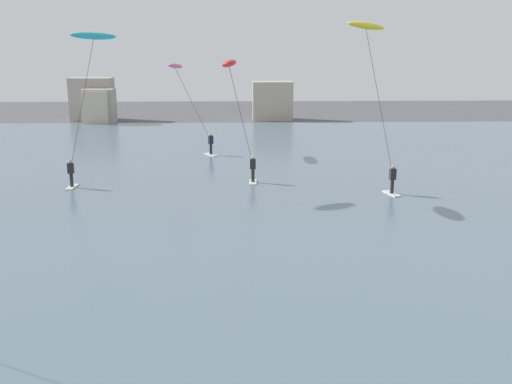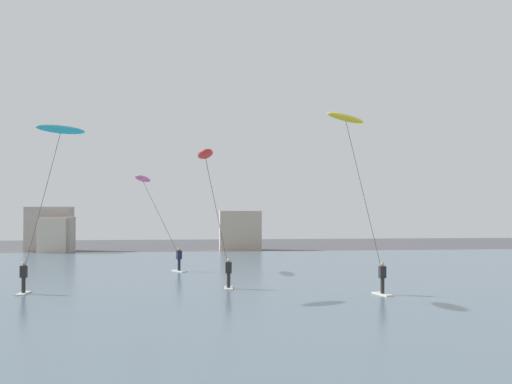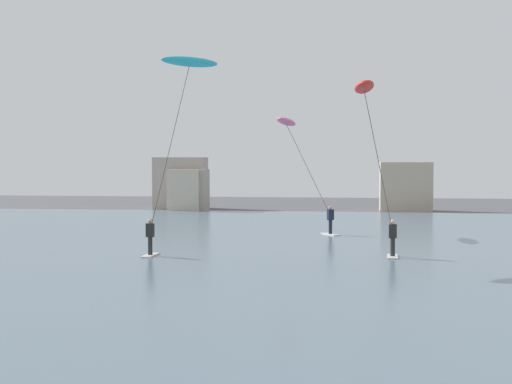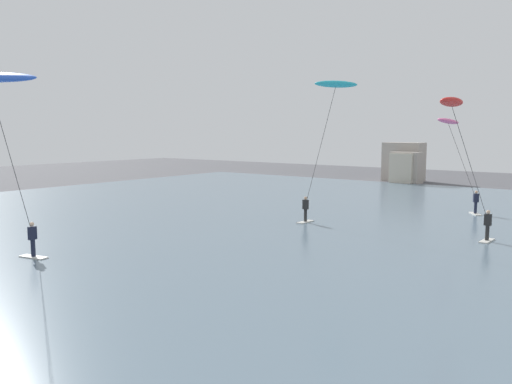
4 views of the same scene
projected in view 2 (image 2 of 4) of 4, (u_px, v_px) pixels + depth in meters
The scene contains 6 objects.
water_bay at pixel (217, 287), 33.99m from camera, with size 84.00×52.00×0.10m, color slate.
far_shore_buildings at pixel (110, 231), 61.34m from camera, with size 23.97×5.11×4.56m.
kitesurfer_cyan at pixel (56, 150), 31.66m from camera, with size 3.25×2.29×8.88m.
kitesurfer_pink at pixel (147, 188), 42.93m from camera, with size 3.91×3.96×6.82m.
kitesurfer_red at pixel (209, 173), 30.64m from camera, with size 2.02×4.54×7.47m.
kitesurfer_yellow at pixel (350, 139), 31.03m from camera, with size 3.49×2.35×9.44m.
Camera 2 is at (-1.21, -3.87, 4.58)m, focal length 42.22 mm.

